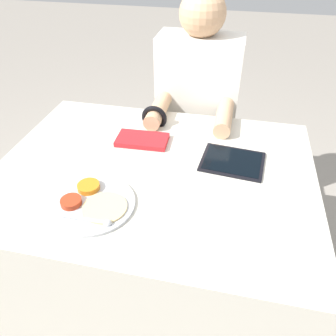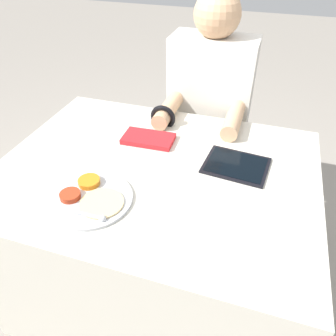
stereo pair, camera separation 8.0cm
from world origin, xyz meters
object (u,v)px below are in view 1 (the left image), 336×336
tablet_device (232,161)px  red_notebook (142,140)px  person_diner (196,125)px  thali_tray (92,203)px

tablet_device → red_notebook: bearing=170.3°
red_notebook → person_diner: person_diner is taller
thali_tray → person_diner: 0.84m
red_notebook → tablet_device: (0.36, -0.06, -0.00)m
thali_tray → tablet_device: (0.41, 0.32, -0.00)m
tablet_device → thali_tray: bearing=-142.5°
red_notebook → person_diner: bearing=69.6°
tablet_device → person_diner: bearing=112.3°
thali_tray → tablet_device: size_ratio=1.12×
thali_tray → red_notebook: size_ratio=1.30×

